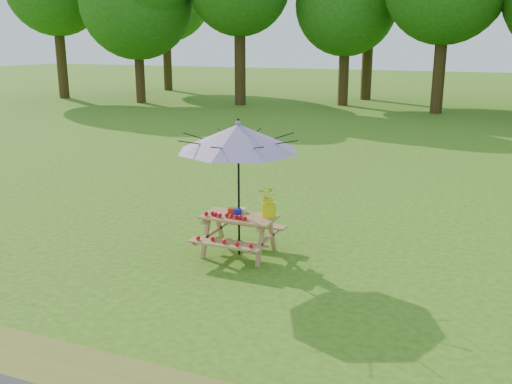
% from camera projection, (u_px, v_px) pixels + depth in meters
% --- Properties ---
extents(ground, '(120.00, 120.00, 0.00)m').
position_uv_depth(ground, '(465.00, 327.00, 7.05)').
color(ground, '#346613').
rests_on(ground, ground).
extents(picnic_table, '(1.20, 1.32, 0.67)m').
position_uv_depth(picnic_table, '(239.00, 236.00, 9.33)').
color(picnic_table, '#AD7B4E').
rests_on(picnic_table, ground).
extents(patio_umbrella, '(2.00, 2.00, 2.25)m').
position_uv_depth(patio_umbrella, '(238.00, 138.00, 8.91)').
color(patio_umbrella, black).
rests_on(patio_umbrella, ground).
extents(produce_bins, '(0.26, 0.38, 0.13)m').
position_uv_depth(produce_bins, '(237.00, 212.00, 9.29)').
color(produce_bins, '#B02A0E').
rests_on(produce_bins, picnic_table).
extents(tomatoes_row, '(0.77, 0.13, 0.07)m').
position_uv_depth(tomatoes_row, '(226.00, 216.00, 9.13)').
color(tomatoes_row, red).
rests_on(tomatoes_row, picnic_table).
extents(flower_bucket, '(0.37, 0.34, 0.51)m').
position_uv_depth(flower_bucket, '(269.00, 200.00, 9.13)').
color(flower_bucket, yellow).
rests_on(flower_bucket, picnic_table).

